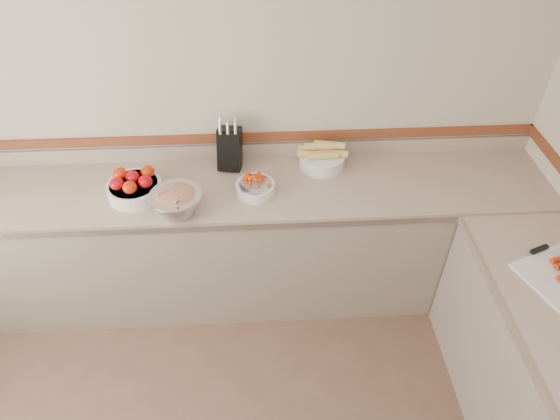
{
  "coord_description": "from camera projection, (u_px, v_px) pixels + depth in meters",
  "views": [
    {
      "loc": [
        0.24,
        -0.65,
        2.76
      ],
      "look_at": [
        0.35,
        1.35,
        1.0
      ],
      "focal_mm": 32.0,
      "sensor_mm": 36.0,
      "label": 1
    }
  ],
  "objects": [
    {
      "name": "counter_back",
      "position": [
        224.0,
        242.0,
        3.26
      ],
      "size": [
        4.0,
        0.65,
        1.08
      ],
      "color": "tan",
      "rests_on": "ground_plane"
    },
    {
      "name": "corn_bowl",
      "position": [
        322.0,
        157.0,
        3.1
      ],
      "size": [
        0.32,
        0.29,
        0.17
      ],
      "color": "white",
      "rests_on": "counter_back"
    },
    {
      "name": "knife_block",
      "position": [
        230.0,
        148.0,
        3.05
      ],
      "size": [
        0.16,
        0.19,
        0.34
      ],
      "color": "black",
      "rests_on": "counter_back"
    },
    {
      "name": "back_wall",
      "position": [
        215.0,
        102.0,
        2.94
      ],
      "size": [
        4.0,
        0.0,
        4.0
      ],
      "primitive_type": "plane",
      "rotation": [
        1.57,
        0.0,
        0.0
      ],
      "color": "beige",
      "rests_on": "ground_plane"
    },
    {
      "name": "rhubarb_bowl",
      "position": [
        176.0,
        201.0,
        2.75
      ],
      "size": [
        0.29,
        0.29,
        0.17
      ],
      "color": "#B2B2BA",
      "rests_on": "counter_back"
    },
    {
      "name": "tomato_bowl",
      "position": [
        134.0,
        186.0,
        2.88
      ],
      "size": [
        0.32,
        0.32,
        0.15
      ],
      "color": "white",
      "rests_on": "counter_back"
    },
    {
      "name": "cherry_tomato_bowl",
      "position": [
        255.0,
        186.0,
        2.91
      ],
      "size": [
        0.23,
        0.23,
        0.12
      ],
      "color": "white",
      "rests_on": "counter_back"
    }
  ]
}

